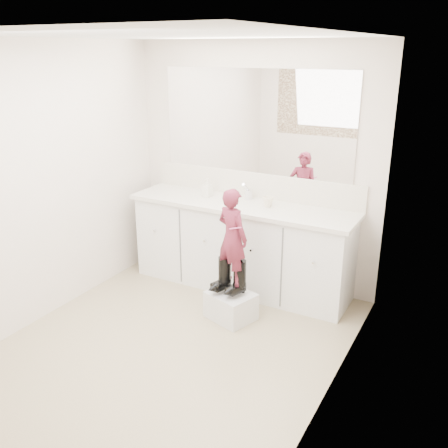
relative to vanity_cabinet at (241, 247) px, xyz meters
The scene contains 17 objects.
floor 1.30m from the vanity_cabinet, 90.00° to the right, with size 3.00×3.00×0.00m, color #827555.
ceiling 2.32m from the vanity_cabinet, 90.00° to the right, with size 3.00×3.00×0.00m, color white.
wall_back 0.82m from the vanity_cabinet, 90.00° to the left, with size 2.60×2.60×0.00m, color beige.
wall_left 1.95m from the vanity_cabinet, 136.70° to the right, with size 3.00×3.00×0.00m, color beige.
wall_right 1.95m from the vanity_cabinet, 43.30° to the right, with size 3.00×3.00×0.00m, color beige.
vanity_cabinet is the anchor object (origin of this frame).
countertop 0.45m from the vanity_cabinet, 90.00° to the right, with size 2.28×0.58×0.04m, color beige.
backsplash 0.64m from the vanity_cabinet, 90.00° to the left, with size 2.28×0.03×0.25m, color beige.
mirror 1.24m from the vanity_cabinet, 90.00° to the left, with size 2.00×0.02×1.00m, color white.
faucet 0.54m from the vanity_cabinet, 90.00° to the left, with size 0.08×0.08×0.10m, color silver.
cup 0.58m from the vanity_cabinet, ahead, with size 0.10×0.10×0.10m, color beige.
soap_bottle 0.70m from the vanity_cabinet, behind, with size 0.08×0.09×0.19m, color silver.
step_stool 0.73m from the vanity_cabinet, 70.99° to the right, with size 0.39×0.33×0.25m, color silver.
boot_left 0.63m from the vanity_cabinet, 76.87° to the right, with size 0.12×0.22×0.33m, color black, non-canonical shape.
boot_right 0.68m from the vanity_cabinet, 64.44° to the right, with size 0.12×0.22×0.33m, color black, non-canonical shape.
toddler 0.74m from the vanity_cabinet, 70.42° to the right, with size 0.32×0.21×0.86m, color #9F3151.
toothbrush 0.89m from the vanity_cabinet, 67.42° to the right, with size 0.01×0.01×0.14m, color #CF508E.
Camera 1 is at (2.07, -2.94, 2.32)m, focal length 40.00 mm.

